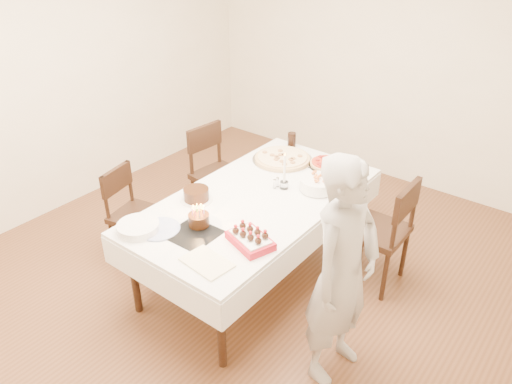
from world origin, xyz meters
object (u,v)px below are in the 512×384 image
Objects in this scene: cola_glass at (292,140)px; strawberry_box at (250,239)px; dining_table at (256,237)px; chair_left_savory at (220,176)px; pizza_pepperoni at (327,164)px; chair_right_savory at (376,230)px; pizza_white at (282,158)px; birthday_cake at (199,216)px; pasta_bowl at (318,184)px; person at (342,273)px; taper_candle at (284,171)px; chair_left_dessert at (138,216)px; layer_cake at (196,195)px.

cola_glass is 1.64m from strawberry_box.
cola_glass is (-0.33, 0.98, 0.45)m from dining_table.
dining_table is at bearing 155.55° from chair_left_savory.
pizza_pepperoni is 0.50m from cola_glass.
strawberry_box is at bearing -81.57° from pizza_pepperoni.
pizza_white is (-1.05, 0.14, 0.28)m from chair_right_savory.
cola_glass is at bearing 99.14° from birthday_cake.
birthday_cake reaches higher than pasta_bowl.
pasta_bowl is at bearing 52.97° from dining_table.
birthday_cake is at bearing -129.68° from chair_right_savory.
dining_table is 2.19× the size of chair_right_savory.
chair_left_savory is at bearing 125.18° from birthday_cake.
chair_left_savory is 1.33m from birthday_cake.
person is (0.22, -1.01, 0.31)m from chair_right_savory.
dining_table is 13.94× the size of birthday_cake.
pizza_pepperoni is 1.12× the size of pasta_bowl.
taper_candle reaches higher than chair_right_savory.
strawberry_box is (0.58, -1.20, 0.02)m from pizza_white.
person is at bearing -23.88° from dining_table.
cola_glass is at bearing 138.90° from pasta_bowl.
taper_candle is at bearing 57.05° from person.
pasta_bowl is 0.90× the size of strawberry_box.
cola_glass is (-1.15, 0.44, 0.33)m from chair_right_savory.
chair_left_savory is 3.27× the size of pasta_bowl.
cola_glass is (-0.41, 0.71, -0.09)m from taper_candle.
taper_candle is (0.90, -0.20, 0.43)m from chair_left_savory.
chair_left_savory is 1.56m from strawberry_box.
birthday_cake is (0.74, -1.04, 0.36)m from chair_left_savory.
pizza_white is at bearing 153.77° from pasta_bowl.
chair_left_savory reaches higher than pasta_bowl.
birthday_cake is (-0.23, -1.41, 0.07)m from pizza_pepperoni.
strawberry_box is (1.17, -0.99, 0.31)m from chair_left_savory.
pizza_pepperoni is (0.15, 0.84, 0.40)m from dining_table.
layer_cake is at bearing 179.64° from chair_left_dessert.
birthday_cake is at bearing 159.63° from chair_left_dessert.
dining_table is 0.68m from pasta_bowl.
pizza_pepperoni is at bearing 38.71° from person.
chair_right_savory is at bearing 20.47° from taper_candle.
pizza_pepperoni is at bearing -16.25° from cola_glass.
strawberry_box is at bearing -55.60° from dining_table.
layer_cake is at bearing -97.00° from pizza_white.
chair_left_dessert is (-0.96, -0.44, 0.05)m from dining_table.
person is at bearing 167.24° from chair_left_dessert.
dining_table is 1.13m from cola_glass.
chair_right_savory reaches higher than dining_table.
pizza_white is 0.61m from pasta_bowl.
cola_glass is 0.57× the size of layer_cake.
pizza_white and pizza_pepperoni have the same top height.
chair_left_savory is 0.69m from pizza_white.
pizza_pepperoni is at bearing 83.16° from taper_candle.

